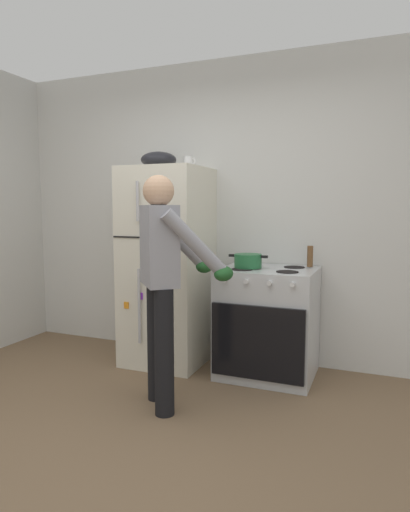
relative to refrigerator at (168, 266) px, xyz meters
The scene contains 9 objects.
ground 1.85m from the refrigerator, 73.95° to the right, with size 8.00×8.00×0.00m, color brown.
kitchen_wall_back 0.76m from the refrigerator, 40.10° to the left, with size 6.00×0.10×2.70m, color silver.
refrigerator is the anchor object (origin of this frame).
stove_range 1.01m from the refrigerator, ahead, with size 0.76×0.67×0.90m.
person_cook 0.93m from the refrigerator, 64.58° to the right, with size 0.68×0.70×1.60m.
red_pot 0.76m from the refrigerator, ahead, with size 0.32×0.22×0.11m.
coffee_mug 0.93m from the refrigerator, 15.40° to the left, with size 0.11×0.08×0.10m.
pepper_mill 1.24m from the refrigerator, ahead, with size 0.05×0.05×0.17m, color brown.
mixing_bowl 0.94m from the refrigerator, behind, with size 0.31×0.31×0.14m, color black.
Camera 1 is at (1.31, -1.92, 1.38)m, focal length 31.00 mm.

